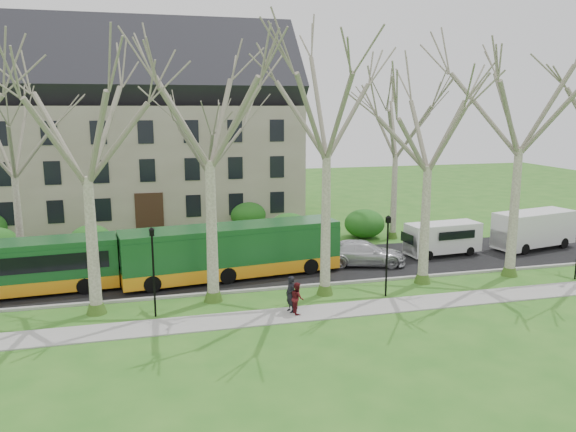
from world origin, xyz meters
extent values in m
plane|color=#2C681D|center=(0.00, 0.00, 0.00)|extent=(120.00, 120.00, 0.00)
cube|color=gray|center=(0.00, -2.50, 0.03)|extent=(70.00, 2.00, 0.06)
cube|color=black|center=(0.00, 5.50, 0.03)|extent=(80.00, 8.00, 0.06)
cube|color=#A5A39E|center=(0.00, 1.50, 0.07)|extent=(80.00, 0.25, 0.14)
cube|color=gray|center=(-6.00, 24.00, 5.00)|extent=(26.00, 12.00, 10.00)
cylinder|color=black|center=(-6.00, -1.00, 2.00)|extent=(0.10, 0.10, 4.00)
cube|color=black|center=(-6.00, -1.00, 4.15)|extent=(0.22, 0.22, 0.30)
cylinder|color=black|center=(6.00, -1.00, 2.00)|extent=(0.10, 0.10, 4.00)
cube|color=black|center=(6.00, -1.00, 4.15)|extent=(0.22, 0.22, 0.30)
ellipsoid|color=#1D4F16|center=(-10.00, 12.00, 1.00)|extent=(2.60, 2.60, 2.00)
ellipsoid|color=#1D4F16|center=(4.00, 12.00, 1.00)|extent=(2.60, 2.60, 2.00)
ellipsoid|color=#1D4F16|center=(10.00, 12.00, 1.00)|extent=(2.60, 2.60, 2.00)
ellipsoid|color=#1D4F16|center=(2.00, 18.00, 1.00)|extent=(2.60, 2.60, 2.00)
imported|color=silver|center=(7.00, 4.76, 0.83)|extent=(5.68, 3.44, 1.54)
imported|color=black|center=(0.44, -2.14, 0.96)|extent=(0.59, 0.75, 1.80)
imported|color=#501216|center=(0.70, -2.42, 0.84)|extent=(0.60, 0.76, 1.55)
camera|label=1|loc=(-6.13, -27.44, 9.98)|focal=35.00mm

